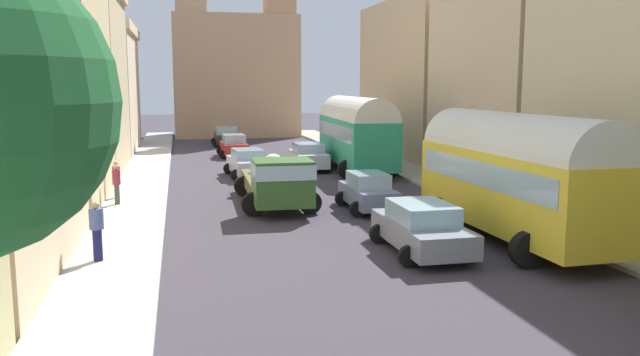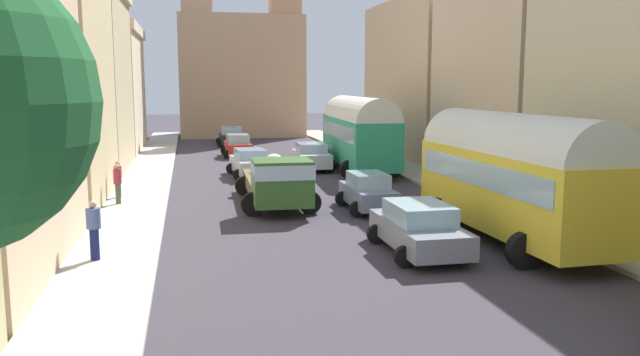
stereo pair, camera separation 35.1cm
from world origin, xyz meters
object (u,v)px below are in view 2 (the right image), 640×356
object	(u,v)px
pedestrian_0	(118,182)
pedestrian_1	(118,178)
car_5	(311,156)
car_4	(368,192)
parked_bus_1	(513,172)
car_2	(231,136)
car_1	(238,146)
car_3	(419,228)
parked_bus_2	(359,130)
car_0	(250,163)
cargo_truck_0	(277,181)
pedestrian_2	(94,229)

from	to	relation	value
pedestrian_0	pedestrian_1	bearing A→B (deg)	95.26
car_5	car_4	bearing A→B (deg)	-90.43
parked_bus_1	car_2	distance (m)	34.18
car_1	car_3	distance (m)	26.53
car_1	car_2	distance (m)	7.85
parked_bus_2	car_1	bearing A→B (deg)	126.05
car_3	parked_bus_1	bearing A→B (deg)	11.30
car_3	pedestrian_0	distance (m)	13.16
parked_bus_2	car_0	world-z (taller)	parked_bus_2
car_0	cargo_truck_0	bearing A→B (deg)	-88.75
pedestrian_0	car_2	bearing A→B (deg)	76.03
car_1	pedestrian_0	size ratio (longest dim) A/B	2.14
car_1	car_4	distance (m)	20.22
parked_bus_1	cargo_truck_0	bearing A→B (deg)	132.64
car_1	car_2	world-z (taller)	car_2
pedestrian_0	parked_bus_1	bearing A→B (deg)	-33.92
cargo_truck_0	car_1	xyz separation A→B (m)	(-0.10, 18.69, -0.36)
car_0	pedestrian_0	size ratio (longest dim) A/B	2.44
car_1	pedestrian_2	size ratio (longest dim) A/B	2.09
pedestrian_1	pedestrian_2	bearing A→B (deg)	-87.82
car_2	pedestrian_1	xyz separation A→B (m)	(-6.36, -23.46, 0.20)
car_0	pedestrian_0	bearing A→B (deg)	-129.09
parked_bus_2	pedestrian_2	world-z (taller)	parked_bus_2
parked_bus_1	car_4	xyz separation A→B (m)	(-3.00, 5.77, -1.50)
parked_bus_2	car_1	distance (m)	10.70
parked_bus_2	car_5	xyz separation A→B (m)	(-2.60, 0.87, -1.54)
car_3	pedestrian_1	world-z (taller)	pedestrian_1
car_1	car_4	xyz separation A→B (m)	(3.54, -19.91, -0.02)
car_5	cargo_truck_0	bearing A→B (deg)	-107.79
parked_bus_2	car_5	size ratio (longest dim) A/B	2.45
cargo_truck_0	car_0	bearing A→B (deg)	91.25
car_1	car_4	world-z (taller)	car_1
parked_bus_1	cargo_truck_0	size ratio (longest dim) A/B	1.18
parked_bus_1	car_5	size ratio (longest dim) A/B	2.15
parked_bus_2	car_1	xyz separation A→B (m)	(-6.23, 8.56, -1.57)
pedestrian_2	car_0	bearing A→B (deg)	69.99
car_4	car_5	size ratio (longest dim) A/B	0.89
parked_bus_1	pedestrian_0	world-z (taller)	parked_bus_1
car_5	pedestrian_0	bearing A→B (deg)	-136.05
car_0	car_1	size ratio (longest dim) A/B	1.14
car_4	pedestrian_0	distance (m)	10.09
car_2	car_3	xyz separation A→B (m)	(3.19, -34.18, -0.02)
cargo_truck_0	pedestrian_0	xyz separation A→B (m)	(-6.27, 1.55, -0.11)
car_3	pedestrian_2	distance (m)	9.20
car_2	car_5	world-z (taller)	car_5
parked_bus_1	cargo_truck_0	distance (m)	9.56
cargo_truck_0	car_2	distance (m)	26.54
cargo_truck_0	pedestrian_0	bearing A→B (deg)	166.08
parked_bus_1	parked_bus_2	bearing A→B (deg)	91.03
car_4	pedestrian_0	size ratio (longest dim) A/B	2.08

